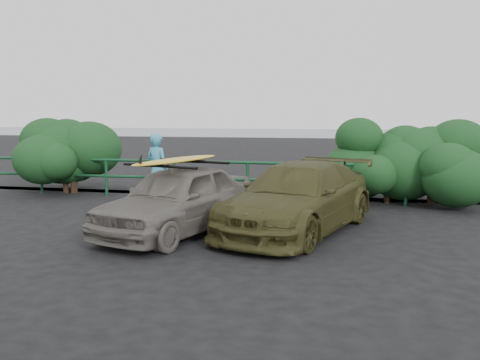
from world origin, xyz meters
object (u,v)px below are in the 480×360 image
(guardrail, at_px, (211,180))
(surfboard, at_px, (177,160))
(sedan, at_px, (178,200))
(olive_vehicle, at_px, (298,198))
(man, at_px, (157,168))

(guardrail, xyz_separation_m, surfboard, (0.45, -4.09, 0.89))
(sedan, bearing_deg, olive_vehicle, 33.89)
(sedan, distance_m, olive_vehicle, 2.32)
(man, bearing_deg, sedan, 137.44)
(guardrail, relative_size, surfboard, 5.46)
(sedan, relative_size, surfboard, 1.51)
(guardrail, height_order, sedan, sedan)
(guardrail, height_order, surfboard, surfboard)
(olive_vehicle, xyz_separation_m, man, (-3.91, 2.76, 0.22))
(sedan, bearing_deg, guardrail, 113.58)
(man, bearing_deg, olive_vehicle, 165.97)
(surfboard, bearing_deg, guardrail, 113.58)
(man, xyz_separation_m, surfboard, (1.69, -3.42, 0.53))
(guardrail, relative_size, sedan, 3.61)
(olive_vehicle, distance_m, man, 4.79)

